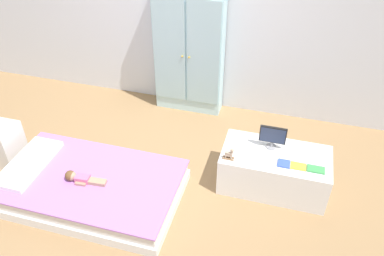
# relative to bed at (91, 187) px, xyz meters

# --- Properties ---
(ground_plane) EXTENTS (10.00, 10.00, 0.02)m
(ground_plane) POSITION_rel_bed_xyz_m (0.42, 0.30, -0.12)
(ground_plane) COLOR #99754C
(bed) EXTENTS (1.66, 0.99, 0.23)m
(bed) POSITION_rel_bed_xyz_m (0.00, 0.00, 0.00)
(bed) COLOR white
(bed) RESTS_ON ground_plane
(pillow) EXTENTS (0.32, 0.71, 0.05)m
(pillow) POSITION_rel_bed_xyz_m (-0.63, -0.00, 0.14)
(pillow) COLOR white
(pillow) RESTS_ON bed
(doll) EXTENTS (0.39, 0.14, 0.10)m
(doll) POSITION_rel_bed_xyz_m (-0.08, -0.06, 0.15)
(doll) COLOR #D6668E
(doll) RESTS_ON bed
(nightstand) EXTENTS (0.32, 0.32, 0.44)m
(nightstand) POSITION_rel_bed_xyz_m (-1.09, 0.21, 0.11)
(nightstand) COLOR silver
(nightstand) RESTS_ON ground_plane
(wardrobe) EXTENTS (0.80, 0.26, 1.52)m
(wardrobe) POSITION_rel_bed_xyz_m (0.47, 1.71, 0.65)
(wardrobe) COLOR silver
(wardrobe) RESTS_ON ground_plane
(tv_stand) EXTENTS (1.00, 0.53, 0.40)m
(tv_stand) POSITION_rel_bed_xyz_m (1.63, 0.60, 0.09)
(tv_stand) COLOR white
(tv_stand) RESTS_ON ground_plane
(tv_monitor) EXTENTS (0.25, 0.10, 0.23)m
(tv_monitor) POSITION_rel_bed_xyz_m (1.57, 0.69, 0.42)
(tv_monitor) COLOR #99999E
(tv_monitor) RESTS_ON tv_stand
(rocking_horse_toy) EXTENTS (0.10, 0.04, 0.12)m
(rocking_horse_toy) POSITION_rel_bed_xyz_m (1.22, 0.42, 0.35)
(rocking_horse_toy) COLOR #8E6642
(rocking_horse_toy) RESTS_ON tv_stand
(book_blue) EXTENTS (0.11, 0.10, 0.01)m
(book_blue) POSITION_rel_bed_xyz_m (1.71, 0.48, 0.30)
(book_blue) COLOR blue
(book_blue) RESTS_ON tv_stand
(book_yellow) EXTENTS (0.14, 0.09, 0.01)m
(book_yellow) POSITION_rel_bed_xyz_m (1.83, 0.48, 0.29)
(book_yellow) COLOR gold
(book_yellow) RESTS_ON tv_stand
(book_green) EXTENTS (0.15, 0.09, 0.01)m
(book_green) POSITION_rel_bed_xyz_m (1.99, 0.48, 0.30)
(book_green) COLOR #429E51
(book_green) RESTS_ON tv_stand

